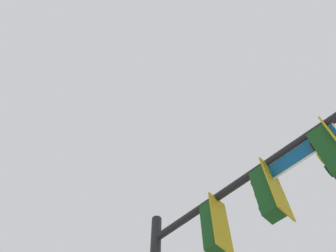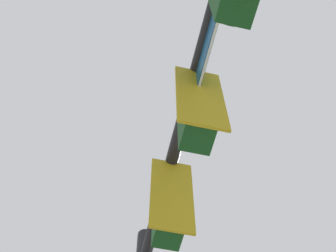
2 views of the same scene
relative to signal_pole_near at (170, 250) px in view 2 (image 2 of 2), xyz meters
name	(u,v)px [view 2 (image 2 of 2)]	position (x,y,z in m)	size (l,w,h in m)	color
signal_pole_near	(170,250)	(0.00, 0.00, 0.00)	(4.92, 0.82, 6.96)	black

